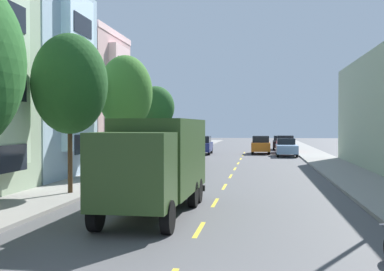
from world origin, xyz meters
name	(u,v)px	position (x,y,z in m)	size (l,w,h in m)	color
ground_plane	(237,165)	(0.00, 30.00, 0.00)	(160.00, 160.00, 0.00)	#4C4C4F
sidewalk_left	(140,165)	(-7.10, 28.00, 0.07)	(3.20, 120.00, 0.14)	gray
sidewalk_right	(337,168)	(7.10, 28.00, 0.07)	(3.20, 120.00, 0.14)	gray
lane_centerline_dashes	(233,172)	(0.00, 24.50, 0.00)	(0.14, 47.20, 0.01)	yellow
townhouse_fourth_rose	(43,103)	(-14.38, 27.30, 4.76)	(12.17, 7.91, 9.93)	#CC9E9E
street_tree_second	(70,84)	(-6.40, 12.97, 4.85)	(3.26, 3.26, 6.89)	#47331E
street_tree_third	(125,93)	(-6.40, 21.67, 5.03)	(3.31, 3.31, 7.19)	#47331E
street_tree_farthest	(156,108)	(-6.40, 30.37, 4.45)	(2.93, 2.93, 6.00)	#47331E
delivery_box_truck	(157,159)	(-1.80, 9.46, 1.88)	(2.55, 7.77, 3.28)	#2D471E
parked_suv_red	(285,144)	(4.50, 47.68, 0.99)	(2.07, 4.85, 1.93)	#AD1E1E
parked_pickup_sky	(286,148)	(4.31, 41.64, 0.83)	(2.04, 5.32, 1.73)	#7A9EC6
parked_suv_navy	(202,145)	(-4.32, 43.55, 0.99)	(2.05, 4.84, 1.93)	navy
parked_pickup_black	(281,143)	(4.30, 54.51, 0.83)	(2.15, 5.36, 1.73)	black
parked_suv_teal	(167,157)	(-4.31, 24.19, 0.99)	(2.09, 4.85, 1.93)	#195B60
parked_hatchback_silver	(190,151)	(-4.49, 35.86, 0.76)	(1.77, 4.01, 1.50)	#B2B5BA
parked_wagon_charcoal	(138,171)	(-4.24, 16.39, 0.80)	(1.83, 4.70, 1.50)	#333338
parked_wagon_forest	(183,154)	(-4.25, 30.33, 0.80)	(1.85, 4.71, 1.50)	#194C28
moving_orange_sedan	(261,145)	(1.80, 45.33, 0.99)	(1.95, 4.80, 1.93)	orange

